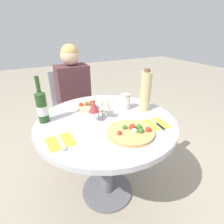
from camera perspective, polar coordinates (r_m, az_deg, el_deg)
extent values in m
plane|color=#9E937F|center=(1.73, -1.55, -24.28)|extent=(12.00, 12.00, 0.00)
cylinder|color=slate|center=(1.72, -1.56, -24.02)|extent=(0.44, 0.44, 0.02)
cylinder|color=slate|center=(1.47, -1.72, -15.27)|extent=(0.11, 0.11, 0.67)
cylinder|color=#B7B7BC|center=(1.27, -1.94, -3.11)|extent=(1.00, 1.00, 0.04)
cylinder|color=#ADADB2|center=(2.31, -10.82, -9.58)|extent=(0.39, 0.39, 0.01)
cylinder|color=#ADADB2|center=(2.20, -11.27, -5.20)|extent=(0.06, 0.06, 0.42)
cube|color=#ADADB2|center=(2.09, -11.80, 0.13)|extent=(0.44, 0.44, 0.03)
cube|color=#ADADB2|center=(2.19, -13.91, 7.71)|extent=(0.44, 0.02, 0.43)
cube|color=#512D33|center=(2.04, -9.86, -7.13)|extent=(0.28, 0.35, 0.45)
cube|color=#512D33|center=(1.99, -12.52, 7.28)|extent=(0.33, 0.23, 0.52)
sphere|color=#DBB293|center=(1.91, -13.59, 17.45)|extent=(0.19, 0.19, 0.19)
sphere|color=tan|center=(1.90, -13.66, 18.16)|extent=(0.18, 0.18, 0.18)
cylinder|color=tan|center=(1.10, 6.03, -6.53)|extent=(0.30, 0.30, 0.02)
sphere|color=#336B28|center=(1.11, 4.19, -5.09)|extent=(0.03, 0.03, 0.03)
sphere|color=#B22D1E|center=(1.10, 11.79, -5.69)|extent=(0.04, 0.04, 0.04)
sphere|color=#B22D1E|center=(1.05, 2.48, -6.91)|extent=(0.03, 0.03, 0.03)
sphere|color=#336B28|center=(1.12, 8.82, -4.92)|extent=(0.04, 0.04, 0.04)
sphere|color=#B22D1E|center=(1.11, 6.60, -4.94)|extent=(0.04, 0.04, 0.04)
sphere|color=#336B28|center=(1.08, 9.39, -6.10)|extent=(0.04, 0.04, 0.04)
sphere|color=beige|center=(1.08, 7.27, -6.20)|extent=(0.04, 0.04, 0.04)
cylinder|color=#E5C17F|center=(1.45, -6.31, 1.93)|extent=(0.25, 0.25, 0.02)
sphere|color=#336B28|center=(1.45, -7.37, 2.52)|extent=(0.03, 0.03, 0.03)
sphere|color=#B22D1E|center=(1.49, -5.95, 3.34)|extent=(0.03, 0.03, 0.03)
sphere|color=#B22D1E|center=(1.50, -6.85, 3.30)|extent=(0.03, 0.03, 0.03)
sphere|color=#B22D1E|center=(1.45, -10.02, 2.37)|extent=(0.04, 0.04, 0.04)
sphere|color=#B22D1E|center=(1.45, -8.10, 2.52)|extent=(0.04, 0.04, 0.04)
cylinder|color=#23471E|center=(1.28, -21.83, 1.22)|extent=(0.07, 0.07, 0.21)
cone|color=#23471E|center=(1.24, -22.70, 6.05)|extent=(0.07, 0.07, 0.02)
cylinder|color=#23471E|center=(1.22, -23.16, 8.56)|extent=(0.03, 0.03, 0.10)
cylinder|color=silver|center=(1.28, -21.71, 0.55)|extent=(0.07, 0.07, 0.07)
cylinder|color=tan|center=(1.37, 10.84, 6.55)|extent=(0.08, 0.08, 0.30)
cylinder|color=brown|center=(1.33, 11.44, 13.23)|extent=(0.04, 0.04, 0.02)
cylinder|color=silver|center=(1.40, 4.29, 3.13)|extent=(0.08, 0.08, 0.11)
cylinder|color=#B2B2B7|center=(1.38, 4.38, 5.53)|extent=(0.07, 0.07, 0.02)
cylinder|color=silver|center=(1.24, -5.79, -2.92)|extent=(0.06, 0.06, 0.00)
cylinder|color=silver|center=(1.22, -5.87, -1.37)|extent=(0.01, 0.01, 0.07)
cone|color=#9E383D|center=(1.19, -6.03, 1.97)|extent=(0.07, 0.07, 0.08)
cylinder|color=silver|center=(1.28, -4.39, -1.82)|extent=(0.06, 0.06, 0.00)
cylinder|color=silver|center=(1.26, -4.46, -0.10)|extent=(0.01, 0.01, 0.08)
cone|color=silver|center=(1.23, -4.59, 3.34)|extent=(0.07, 0.07, 0.08)
cylinder|color=silver|center=(1.27, -1.86, -1.99)|extent=(0.06, 0.06, 0.00)
cylinder|color=silver|center=(1.25, -1.88, -0.40)|extent=(0.01, 0.01, 0.08)
cone|color=beige|center=(1.22, -1.93, 2.60)|extent=(0.07, 0.07, 0.07)
cylinder|color=silver|center=(1.32, -3.08, -0.80)|extent=(0.06, 0.06, 0.00)
cylinder|color=silver|center=(1.31, -3.12, 0.52)|extent=(0.01, 0.01, 0.06)
cone|color=beige|center=(1.28, -3.19, 3.10)|extent=(0.07, 0.07, 0.06)
cube|color=yellow|center=(1.07, -16.49, -9.18)|extent=(0.16, 0.16, 0.00)
cube|color=silver|center=(1.06, -16.52, -8.98)|extent=(0.03, 0.19, 0.00)
cube|color=silver|center=(1.02, -15.97, -10.26)|extent=(0.02, 0.09, 0.00)
cube|color=yellow|center=(1.23, 14.00, -3.82)|extent=(0.17, 0.17, 0.00)
cube|color=silver|center=(1.23, 14.02, -3.64)|extent=(0.04, 0.19, 0.00)
cube|color=black|center=(1.20, 15.49, -4.52)|extent=(0.03, 0.09, 0.00)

